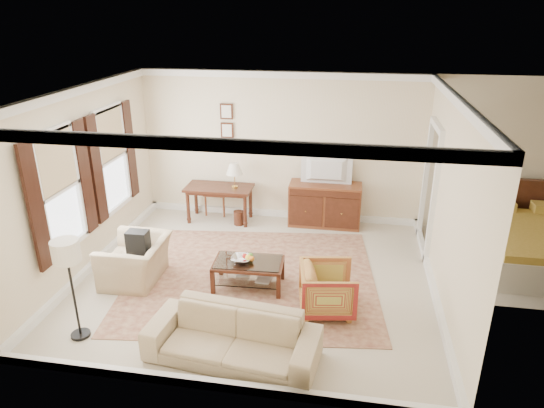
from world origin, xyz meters
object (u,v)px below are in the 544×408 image
(writing_desk, at_px, (219,192))
(striped_armchair, at_px, (328,287))
(sofa, at_px, (232,330))
(coffee_table, at_px, (248,267))
(sideboard, at_px, (325,205))
(club_armchair, at_px, (135,254))
(tv, at_px, (327,161))

(writing_desk, height_order, striped_armchair, striped_armchair)
(striped_armchair, bearing_deg, sofa, 129.18)
(striped_armchair, bearing_deg, coffee_table, 61.14)
(sideboard, bearing_deg, writing_desk, -176.35)
(coffee_table, xyz_separation_m, club_armchair, (-1.77, -0.09, 0.12))
(sideboard, relative_size, club_armchair, 1.32)
(sideboard, xyz_separation_m, club_armchair, (-2.75, -2.59, 0.03))
(striped_armchair, height_order, sofa, sofa)
(sofa, bearing_deg, coffee_table, 102.14)
(writing_desk, relative_size, sideboard, 0.95)
(writing_desk, bearing_deg, coffee_table, -65.10)
(coffee_table, height_order, striped_armchair, striped_armchair)
(coffee_table, distance_m, striped_armchair, 1.30)
(writing_desk, distance_m, tv, 2.20)
(tv, relative_size, sofa, 0.45)
(tv, distance_m, coffee_table, 2.83)
(coffee_table, xyz_separation_m, sofa, (0.16, -1.63, 0.07))
(writing_desk, height_order, sofa, sofa)
(writing_desk, height_order, club_armchair, club_armchair)
(writing_desk, height_order, tv, tv)
(coffee_table, bearing_deg, tv, 68.44)
(striped_armchair, height_order, club_armchair, club_armchair)
(striped_armchair, distance_m, sofa, 1.60)
(writing_desk, height_order, sideboard, sideboard)
(writing_desk, relative_size, sofa, 0.63)
(writing_desk, distance_m, coffee_table, 2.62)
(sideboard, distance_m, club_armchair, 3.78)
(tv, height_order, striped_armchair, tv)
(striped_armchair, distance_m, club_armchair, 3.01)
(writing_desk, relative_size, coffee_table, 1.22)
(coffee_table, bearing_deg, striped_armchair, -19.66)
(writing_desk, xyz_separation_m, coffee_table, (1.10, -2.36, -0.27))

